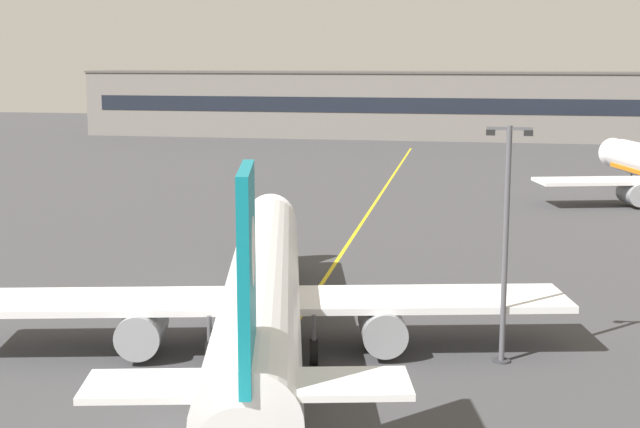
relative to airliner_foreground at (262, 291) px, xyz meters
The scene contains 4 objects.
taxiway_centreline 19.76m from the airliner_foreground, 89.99° to the left, with size 0.30×180.00×0.01m, color yellow.
airliner_foreground is the anchor object (origin of this frame).
apron_lamp_post 12.59m from the airliner_foreground, ahead, with size 2.24×0.90×11.98m.
terminal_building 129.51m from the airliner_foreground, 84.88° to the left, with size 160.24×12.40×12.65m.
Camera 1 is at (11.77, -33.31, 15.24)m, focal length 50.86 mm.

